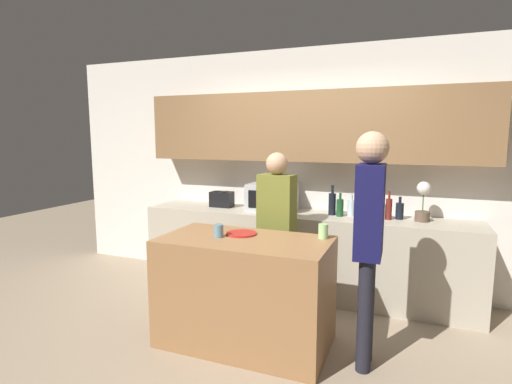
% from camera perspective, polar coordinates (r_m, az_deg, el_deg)
% --- Properties ---
extents(ground_plane, '(14.00, 14.00, 0.00)m').
position_cam_1_polar(ground_plane, '(3.44, -0.22, -22.16)').
color(ground_plane, gray).
extents(back_wall, '(6.40, 0.40, 2.70)m').
position_cam_1_polar(back_wall, '(4.56, 7.62, 5.57)').
color(back_wall, silver).
rests_on(back_wall, ground_plane).
extents(back_counter, '(3.60, 0.62, 0.89)m').
position_cam_1_polar(back_counter, '(4.48, 6.50, -8.65)').
color(back_counter, '#B7AD99').
rests_on(back_counter, ground_plane).
extents(kitchen_island, '(1.38, 0.74, 0.90)m').
position_cam_1_polar(kitchen_island, '(3.41, -1.60, -13.99)').
color(kitchen_island, '#996B42').
rests_on(kitchen_island, ground_plane).
extents(microwave, '(0.52, 0.39, 0.30)m').
position_cam_1_polar(microwave, '(4.49, 2.28, -0.76)').
color(microwave, '#B7BABC').
rests_on(microwave, back_counter).
extents(toaster, '(0.26, 0.16, 0.18)m').
position_cam_1_polar(toaster, '(4.74, -4.91, -1.04)').
color(toaster, black).
rests_on(toaster, back_counter).
extents(potted_plant, '(0.14, 0.14, 0.39)m').
position_cam_1_polar(potted_plant, '(4.23, 22.76, -1.26)').
color(potted_plant, brown).
rests_on(potted_plant, back_counter).
extents(bottle_0, '(0.08, 0.08, 0.32)m').
position_cam_1_polar(bottle_0, '(4.32, 10.83, -1.63)').
color(bottle_0, black).
rests_on(bottle_0, back_counter).
extents(bottle_1, '(0.07, 0.07, 0.25)m').
position_cam_1_polar(bottle_1, '(4.26, 11.90, -2.16)').
color(bottle_1, '#194723').
rests_on(bottle_1, back_counter).
extents(bottle_2, '(0.08, 0.08, 0.23)m').
position_cam_1_polar(bottle_2, '(4.30, 13.45, -2.22)').
color(bottle_2, silver).
rests_on(bottle_2, back_counter).
extents(bottle_3, '(0.06, 0.06, 0.30)m').
position_cam_1_polar(bottle_3, '(4.33, 14.71, -1.84)').
color(bottle_3, maroon).
rests_on(bottle_3, back_counter).
extents(bottle_4, '(0.08, 0.08, 0.30)m').
position_cam_1_polar(bottle_4, '(4.13, 15.75, -2.33)').
color(bottle_4, black).
rests_on(bottle_4, back_counter).
extents(bottle_5, '(0.08, 0.08, 0.22)m').
position_cam_1_polar(bottle_5, '(4.21, 17.46, -2.62)').
color(bottle_5, silver).
rests_on(bottle_5, back_counter).
extents(bottle_6, '(0.06, 0.06, 0.29)m').
position_cam_1_polar(bottle_6, '(4.22, 18.43, -2.26)').
color(bottle_6, maroon).
rests_on(bottle_6, back_counter).
extents(bottle_7, '(0.08, 0.08, 0.23)m').
position_cam_1_polar(bottle_7, '(4.28, 19.83, -2.52)').
color(bottle_7, black).
rests_on(bottle_7, back_counter).
extents(plate_on_island, '(0.26, 0.26, 0.01)m').
position_cam_1_polar(plate_on_island, '(3.40, -2.12, -5.95)').
color(plate_on_island, red).
rests_on(plate_on_island, kitchen_island).
extents(cup_0, '(0.08, 0.08, 0.11)m').
position_cam_1_polar(cup_0, '(3.31, -5.37, -5.54)').
color(cup_0, '#638EA2').
rests_on(cup_0, kitchen_island).
extents(cup_1, '(0.08, 0.08, 0.12)m').
position_cam_1_polar(cup_1, '(3.30, 9.57, -5.55)').
color(cup_1, '#ABE78C').
rests_on(cup_1, kitchen_island).
extents(person_left, '(0.36, 0.22, 1.57)m').
position_cam_1_polar(person_left, '(3.81, 2.96, -4.07)').
color(person_left, black).
rests_on(person_left, ground_plane).
extents(person_center, '(0.23, 0.34, 1.76)m').
position_cam_1_polar(person_center, '(3.02, 15.86, -5.11)').
color(person_center, black).
rests_on(person_center, ground_plane).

